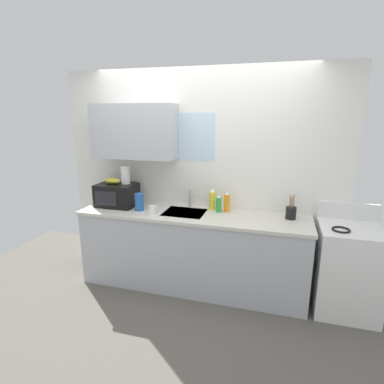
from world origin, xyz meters
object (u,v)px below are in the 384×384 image
(paper_towel_roll, at_px, (125,175))
(banana_bunch, at_px, (113,181))
(microwave, at_px, (117,195))
(dish_soap_bottle_yellow, at_px, (212,200))
(mug_white, at_px, (153,210))
(utensil_crock, at_px, (291,213))
(stove_range, at_px, (347,269))
(cereal_canister, at_px, (139,202))
(dish_soap_bottle_green, at_px, (219,204))
(dish_soap_bottle_orange, at_px, (227,202))

(paper_towel_roll, bearing_deg, banana_bunch, -161.57)
(microwave, distance_m, dish_soap_bottle_yellow, 1.16)
(mug_white, xyz_separation_m, utensil_crock, (1.48, 0.26, 0.02))
(stove_range, distance_m, cereal_canister, 2.33)
(microwave, xyz_separation_m, dish_soap_bottle_green, (1.24, 0.09, -0.04))
(banana_bunch, relative_size, mug_white, 2.11)
(paper_towel_roll, relative_size, utensil_crock, 0.84)
(banana_bunch, distance_m, utensil_crock, 2.09)
(stove_range, bearing_deg, paper_towel_roll, 177.79)
(dish_soap_bottle_yellow, bearing_deg, utensil_crock, -5.25)
(paper_towel_roll, height_order, mug_white, paper_towel_roll)
(dish_soap_bottle_orange, bearing_deg, utensil_crock, -4.74)
(banana_bunch, relative_size, utensil_crock, 0.76)
(mug_white, relative_size, utensil_crock, 0.36)
(dish_soap_bottle_yellow, bearing_deg, paper_towel_roll, -174.52)
(microwave, height_order, dish_soap_bottle_green, microwave)
(banana_bunch, height_order, mug_white, banana_bunch)
(stove_range, relative_size, dish_soap_bottle_orange, 4.55)
(dish_soap_bottle_orange, relative_size, cereal_canister, 1.18)
(banana_bunch, bearing_deg, paper_towel_roll, 18.43)
(paper_towel_roll, height_order, dish_soap_bottle_yellow, paper_towel_roll)
(dish_soap_bottle_orange, bearing_deg, microwave, -174.43)
(dish_soap_bottle_green, distance_m, utensil_crock, 0.79)
(banana_bunch, height_order, utensil_crock, banana_bunch)
(stove_range, xyz_separation_m, cereal_canister, (-2.26, -0.05, 0.54))
(dish_soap_bottle_orange, bearing_deg, dish_soap_bottle_green, -158.33)
(paper_towel_roll, xyz_separation_m, mug_white, (0.45, -0.24, -0.33))
(stove_range, xyz_separation_m, dish_soap_bottle_orange, (-1.28, 0.17, 0.55))
(banana_bunch, relative_size, dish_soap_bottle_green, 0.98)
(microwave, relative_size, dish_soap_bottle_green, 2.24)
(paper_towel_roll, distance_m, dish_soap_bottle_yellow, 1.08)
(dish_soap_bottle_yellow, height_order, dish_soap_bottle_orange, dish_soap_bottle_yellow)
(banana_bunch, distance_m, mug_white, 0.68)
(microwave, relative_size, utensil_crock, 1.76)
(microwave, bearing_deg, banana_bunch, 178.20)
(dish_soap_bottle_yellow, bearing_deg, banana_bunch, -172.83)
(dish_soap_bottle_green, bearing_deg, banana_bunch, -175.88)
(banana_bunch, bearing_deg, dish_soap_bottle_orange, 5.31)
(dish_soap_bottle_green, xyz_separation_m, cereal_canister, (-0.90, -0.19, 0.00))
(utensil_crock, bearing_deg, cereal_canister, -174.23)
(stove_range, height_order, utensil_crock, utensil_crock)
(dish_soap_bottle_green, bearing_deg, mug_white, -157.73)
(stove_range, distance_m, dish_soap_bottle_orange, 1.40)
(microwave, height_order, mug_white, microwave)
(paper_towel_roll, xyz_separation_m, utensil_crock, (1.92, 0.02, -0.31))
(utensil_crock, bearing_deg, mug_white, -170.01)
(utensil_crock, bearing_deg, microwave, -177.98)
(dish_soap_bottle_orange, distance_m, cereal_canister, 1.01)
(microwave, height_order, banana_bunch, banana_bunch)
(dish_soap_bottle_orange, bearing_deg, stove_range, -7.76)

